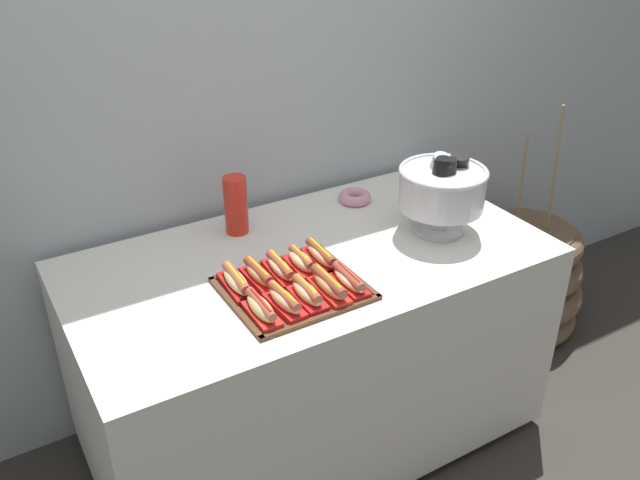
{
  "coord_description": "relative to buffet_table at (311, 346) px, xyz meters",
  "views": [
    {
      "loc": [
        -0.95,
        -1.66,
        1.93
      ],
      "look_at": [
        0.05,
        0.01,
        0.84
      ],
      "focal_mm": 37.76,
      "sensor_mm": 36.0,
      "label": 1
    }
  ],
  "objects": [
    {
      "name": "ground_plane",
      "position": [
        0.0,
        0.0,
        -0.42
      ],
      "size": [
        10.0,
        10.0,
        0.0
      ],
      "primitive_type": "plane",
      "color": "#38332D"
    },
    {
      "name": "back_wall",
      "position": [
        0.0,
        0.5,
        0.88
      ],
      "size": [
        6.0,
        0.1,
        2.6
      ],
      "primitive_type": "cube",
      "color": "#B2BCC1",
      "rests_on": "ground_plane"
    },
    {
      "name": "buffet_table",
      "position": [
        0.0,
        0.0,
        0.0
      ],
      "size": [
        1.58,
        0.84,
        0.8
      ],
      "color": "white",
      "rests_on": "ground_plane"
    },
    {
      "name": "floor_vase",
      "position": [
        1.2,
        0.13,
        -0.17
      ],
      "size": [
        0.57,
        0.57,
        1.1
      ],
      "color": "brown",
      "rests_on": "ground_plane"
    },
    {
      "name": "serving_tray",
      "position": [
        -0.15,
        -0.15,
        0.38
      ],
      "size": [
        0.41,
        0.36,
        0.01
      ],
      "color": "#56331E",
      "rests_on": "buffet_table"
    },
    {
      "name": "hot_dog_0",
      "position": [
        -0.3,
        -0.24,
        0.41
      ],
      "size": [
        0.07,
        0.17,
        0.06
      ],
      "color": "red",
      "rests_on": "serving_tray"
    },
    {
      "name": "hot_dog_1",
      "position": [
        -0.22,
        -0.24,
        0.41
      ],
      "size": [
        0.07,
        0.17,
        0.06
      ],
      "color": "red",
      "rests_on": "serving_tray"
    },
    {
      "name": "hot_dog_2",
      "position": [
        -0.15,
        -0.24,
        0.41
      ],
      "size": [
        0.07,
        0.16,
        0.06
      ],
      "color": "red",
      "rests_on": "serving_tray"
    },
    {
      "name": "hot_dog_3",
      "position": [
        -0.07,
        -0.24,
        0.42
      ],
      "size": [
        0.06,
        0.18,
        0.06
      ],
      "color": "red",
      "rests_on": "serving_tray"
    },
    {
      "name": "hot_dog_4",
      "position": [
        0.0,
        -0.24,
        0.41
      ],
      "size": [
        0.07,
        0.17,
        0.06
      ],
      "color": "#B21414",
      "rests_on": "serving_tray"
    },
    {
      "name": "hot_dog_5",
      "position": [
        -0.3,
        -0.07,
        0.41
      ],
      "size": [
        0.07,
        0.18,
        0.06
      ],
      "color": "#B21414",
      "rests_on": "serving_tray"
    },
    {
      "name": "hot_dog_6",
      "position": [
        -0.22,
        -0.07,
        0.41
      ],
      "size": [
        0.06,
        0.17,
        0.06
      ],
      "color": "red",
      "rests_on": "serving_tray"
    },
    {
      "name": "hot_dog_7",
      "position": [
        -0.15,
        -0.07,
        0.41
      ],
      "size": [
        0.07,
        0.18,
        0.06
      ],
      "color": "#B21414",
      "rests_on": "serving_tray"
    },
    {
      "name": "hot_dog_8",
      "position": [
        -0.07,
        -0.07,
        0.41
      ],
      "size": [
        0.07,
        0.16,
        0.06
      ],
      "color": "red",
      "rests_on": "serving_tray"
    },
    {
      "name": "hot_dog_9",
      "position": [
        0.0,
        -0.07,
        0.41
      ],
      "size": [
        0.06,
        0.18,
        0.06
      ],
      "color": "#B21414",
      "rests_on": "serving_tray"
    },
    {
      "name": "punch_bowl",
      "position": [
        0.48,
        -0.08,
        0.55
      ],
      "size": [
        0.3,
        0.3,
        0.28
      ],
      "color": "silver",
      "rests_on": "buffet_table"
    },
    {
      "name": "cup_stack",
      "position": [
        -0.14,
        0.27,
        0.48
      ],
      "size": [
        0.08,
        0.08,
        0.21
      ],
      "color": "red",
      "rests_on": "buffet_table"
    },
    {
      "name": "donut",
      "position": [
        0.35,
        0.27,
        0.4
      ],
      "size": [
        0.12,
        0.12,
        0.04
      ],
      "color": "pink",
      "rests_on": "buffet_table"
    }
  ]
}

